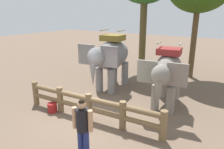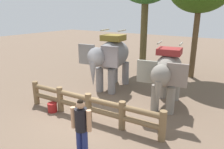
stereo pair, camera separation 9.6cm
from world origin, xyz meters
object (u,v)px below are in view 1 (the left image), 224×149
elephant_near_left (111,57)px  feed_bucket (52,108)px  log_fence (89,105)px  elephant_center (167,72)px  tourist_woman_in_black (83,125)px

elephant_near_left → feed_bucket: size_ratio=9.55×
log_fence → elephant_center: elephant_center is taller
elephant_center → tourist_woman_in_black: (-0.76, -4.51, -0.54)m
log_fence → elephant_center: bearing=53.2°
elephant_near_left → elephant_center: (3.20, -0.58, -0.19)m
log_fence → elephant_near_left: bearing=109.6°
elephant_center → tourist_woman_in_black: bearing=-99.6°
elephant_center → feed_bucket: 4.99m
tourist_woman_in_black → elephant_center: bearing=80.4°
elephant_center → elephant_near_left: bearing=169.8°
tourist_woman_in_black → feed_bucket: (-2.93, 1.46, -0.84)m
log_fence → feed_bucket: bearing=-168.4°
log_fence → elephant_center: size_ratio=1.81×
log_fence → tourist_woman_in_black: size_ratio=3.36×
elephant_near_left → tourist_woman_in_black: elephant_near_left is taller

